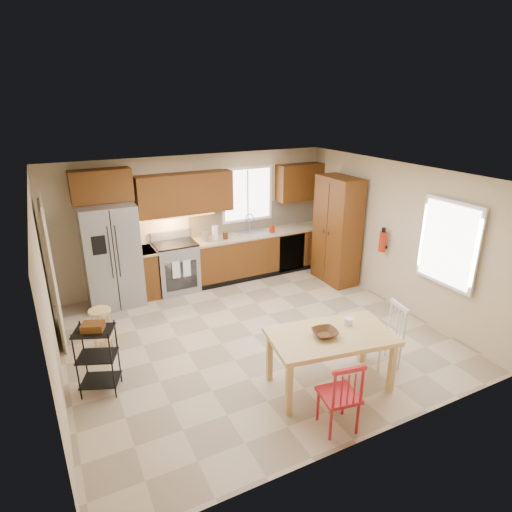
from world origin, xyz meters
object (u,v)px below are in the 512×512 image
(soap_bottle, at_px, (272,228))
(refrigerator, at_px, (112,256))
(pantry, at_px, (337,230))
(range_stove, at_px, (176,267))
(bar_stool, at_px, (102,330))
(utility_cart, at_px, (98,360))
(chair_white, at_px, (385,336))
(fire_extinguisher, at_px, (383,242))
(dining_table, at_px, (329,361))
(table_bowl, at_px, (325,336))
(table_jar, at_px, (348,323))
(chair_red, at_px, (339,394))

(soap_bottle, bearing_deg, refrigerator, 179.55)
(soap_bottle, xyz_separation_m, pantry, (0.95, -0.90, 0.05))
(range_stove, height_order, bar_stool, range_stove)
(utility_cart, bearing_deg, range_stove, 77.24)
(soap_bottle, relative_size, chair_white, 0.21)
(refrigerator, xyz_separation_m, bar_stool, (-0.44, -1.48, -0.59))
(soap_bottle, xyz_separation_m, fire_extinguisher, (1.15, -1.95, 0.10))
(dining_table, relative_size, table_bowl, 4.94)
(refrigerator, bearing_deg, pantry, -12.62)
(table_jar, bearing_deg, range_stove, 108.20)
(dining_table, xyz_separation_m, table_jar, (0.33, 0.10, 0.41))
(soap_bottle, relative_size, bar_stool, 0.29)
(range_stove, relative_size, chair_white, 1.03)
(fire_extinguisher, xyz_separation_m, chair_white, (-1.37, -1.64, -0.65))
(refrigerator, xyz_separation_m, pantry, (4.13, -0.93, 0.14))
(refrigerator, height_order, table_jar, refrigerator)
(chair_red, distance_m, chair_white, 1.48)
(refrigerator, height_order, range_stove, refrigerator)
(pantry, height_order, table_jar, pantry)
(refrigerator, height_order, utility_cart, refrigerator)
(soap_bottle, bearing_deg, pantry, -43.45)
(utility_cart, bearing_deg, chair_red, -17.02)
(chair_white, relative_size, table_bowl, 2.90)
(fire_extinguisher, xyz_separation_m, utility_cart, (-4.94, -0.48, -0.64))
(chair_white, distance_m, table_jar, 0.70)
(bar_stool, height_order, utility_cart, utility_cart)
(pantry, distance_m, chair_white, 2.99)
(pantry, bearing_deg, table_jar, -124.03)
(table_jar, bearing_deg, chair_white, -4.19)
(pantry, distance_m, dining_table, 3.53)
(soap_bottle, distance_m, chair_white, 3.64)
(utility_cart, bearing_deg, refrigerator, 98.24)
(bar_stool, bearing_deg, utility_cart, -79.02)
(chair_white, bearing_deg, range_stove, 35.85)
(dining_table, relative_size, bar_stool, 2.35)
(range_stove, bearing_deg, refrigerator, -177.01)
(range_stove, xyz_separation_m, chair_white, (1.81, -3.68, -0.01))
(range_stove, distance_m, table_bowl, 3.81)
(soap_bottle, distance_m, utility_cart, 4.54)
(refrigerator, bearing_deg, dining_table, -61.26)
(chair_red, xyz_separation_m, bar_stool, (-2.10, 2.84, -0.12))
(bar_stool, bearing_deg, pantry, 27.99)
(refrigerator, height_order, soap_bottle, refrigerator)
(soap_bottle, bearing_deg, chair_white, -93.50)
(refrigerator, relative_size, chair_white, 2.03)
(dining_table, relative_size, chair_red, 1.70)
(range_stove, bearing_deg, table_jar, -71.80)
(dining_table, relative_size, chair_white, 1.70)
(refrigerator, distance_m, chair_white, 4.70)
(pantry, bearing_deg, utility_cart, -162.11)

